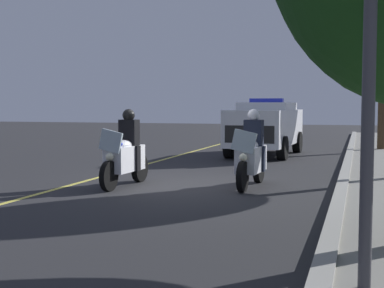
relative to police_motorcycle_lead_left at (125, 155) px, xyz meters
name	(u,v)px	position (x,y,z in m)	size (l,w,h in m)	color
ground_plane	(187,185)	(-0.61, 1.24, -0.70)	(80.00, 80.00, 0.00)	#28282B
curb_strip	(342,188)	(-0.61, 4.64, -0.62)	(48.00, 0.24, 0.15)	#9E9B93
lane_stripe_center	(89,180)	(-0.61, -1.25, -0.70)	(48.00, 0.12, 0.01)	#E0D14C
police_motorcycle_lead_left	(125,155)	(0.00, 0.00, 0.00)	(2.14, 0.59, 1.72)	black
police_motorcycle_lead_right	(251,155)	(-0.72, 2.70, 0.00)	(2.14, 0.59, 1.72)	black
police_suv	(266,126)	(-8.40, 1.72, 0.37)	(4.99, 2.26, 2.05)	silver
tree_far_back	(384,39)	(-11.35, 5.77, 3.65)	(2.51, 2.51, 5.85)	#42301E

